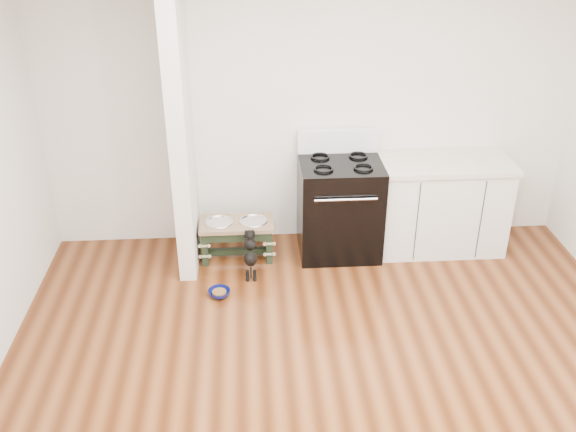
{
  "coord_description": "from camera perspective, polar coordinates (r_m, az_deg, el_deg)",
  "views": [
    {
      "loc": [
        -0.6,
        -3.21,
        3.24
      ],
      "look_at": [
        -0.26,
        1.83,
        0.56
      ],
      "focal_mm": 40.0,
      "sensor_mm": 36.0,
      "label": 1
    }
  ],
  "objects": [
    {
      "name": "cabinet_run",
      "position": [
        6.33,
        13.38,
        1.01
      ],
      "size": [
        1.24,
        0.64,
        0.91
      ],
      "color": "silver",
      "rests_on": "ground"
    },
    {
      "name": "floor_bowl",
      "position": [
        5.65,
        -6.13,
        -6.82
      ],
      "size": [
        0.25,
        0.25,
        0.06
      ],
      "rotation": [
        0.0,
        0.0,
        0.36
      ],
      "color": "#0B114F",
      "rests_on": "ground"
    },
    {
      "name": "dog_feeder",
      "position": [
        6.07,
        -4.58,
        -1.46
      ],
      "size": [
        0.69,
        0.37,
        0.39
      ],
      "color": "black",
      "rests_on": "ground"
    },
    {
      "name": "puppy",
      "position": [
        5.82,
        -3.37,
        -3.28
      ],
      "size": [
        0.12,
        0.35,
        0.42
      ],
      "color": "black",
      "rests_on": "ground"
    },
    {
      "name": "partition_wall",
      "position": [
        5.66,
        -9.54,
        8.05
      ],
      "size": [
        0.15,
        0.8,
        2.7
      ],
      "primitive_type": "cube",
      "color": "silver",
      "rests_on": "ground"
    },
    {
      "name": "oven_range",
      "position": [
        6.09,
        4.6,
        0.89
      ],
      "size": [
        0.76,
        0.69,
        1.14
      ],
      "color": "black",
      "rests_on": "ground"
    },
    {
      "name": "room_shell",
      "position": [
        3.64,
        6.04,
        1.39
      ],
      "size": [
        5.0,
        5.0,
        5.0
      ],
      "color": "silver",
      "rests_on": "ground"
    },
    {
      "name": "ground",
      "position": [
        4.6,
        5.0,
        -16.99
      ],
      "size": [
        5.0,
        5.0,
        0.0
      ],
      "primitive_type": "plane",
      "color": "#451F0C",
      "rests_on": "ground"
    }
  ]
}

